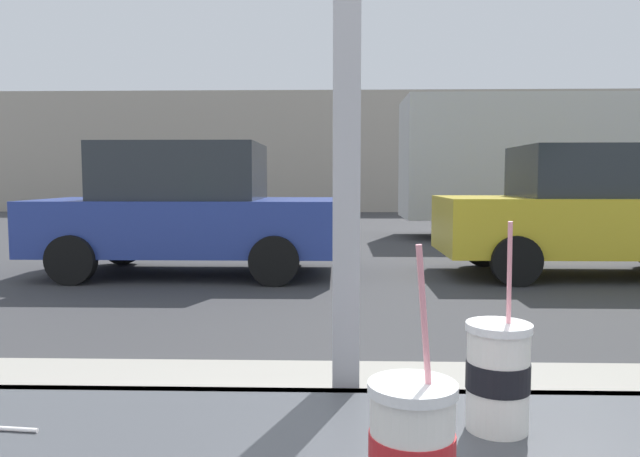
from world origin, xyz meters
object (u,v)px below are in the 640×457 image
Objects in this scene: soda_cup_left at (412,449)px; box_truck at (552,163)px; soda_cup_right at (498,375)px; parked_car_yellow at (595,211)px; parked_car_blue at (188,209)px.

box_truck is (4.82, 13.31, 0.65)m from soda_cup_left.
soda_cup_right is (0.16, 0.25, 0.00)m from soda_cup_left.
soda_cup_left is at bearing -114.17° from parked_car_yellow.
parked_car_blue is at bearing 107.45° from soda_cup_right.
parked_car_blue is at bearing 105.82° from soda_cup_left.
soda_cup_left is 0.04× the size of box_truck.
box_truck is (7.03, 5.51, 0.79)m from parked_car_blue.
parked_car_yellow is at bearing -103.45° from box_truck.
soda_cup_right is at bearing -109.62° from box_truck.
soda_cup_left is 0.08× the size of parked_car_yellow.
parked_car_blue is 8.97m from box_truck.
box_truck reaches higher than soda_cup_left.
parked_car_blue is at bearing -180.00° from parked_car_yellow.
parked_car_yellow reaches higher than soda_cup_left.
soda_cup_right is at bearing 57.14° from soda_cup_left.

